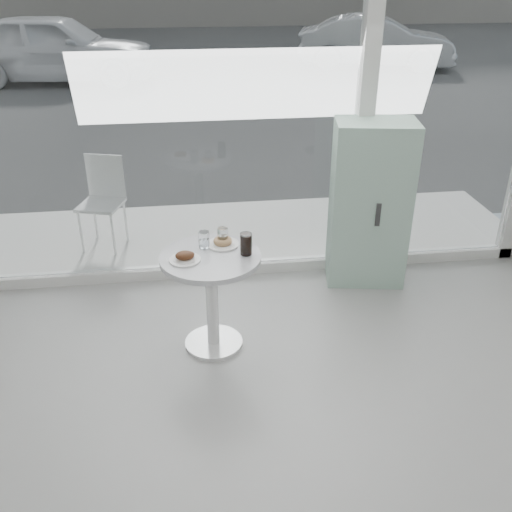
{
  "coord_description": "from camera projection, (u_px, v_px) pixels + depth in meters",
  "views": [
    {
      "loc": [
        -0.64,
        -1.67,
        2.64
      ],
      "look_at": [
        -0.2,
        1.7,
        0.85
      ],
      "focal_mm": 40.0,
      "sensor_mm": 36.0,
      "label": 1
    }
  ],
  "objects": [
    {
      "name": "storefront",
      "position": [
        269.0,
        86.0,
        4.61
      ],
      "size": [
        5.0,
        0.14,
        3.0
      ],
      "color": "white",
      "rests_on": "ground"
    },
    {
      "name": "room_shell",
      "position": [
        459.0,
        298.0,
        1.39
      ],
      "size": [
        6.0,
        6.0,
        6.0
      ],
      "color": "white",
      "rests_on": "ground"
    },
    {
      "name": "plate_donut",
      "position": [
        223.0,
        242.0,
        4.16
      ],
      "size": [
        0.24,
        0.24,
        0.06
      ],
      "color": "white",
      "rests_on": "main_table"
    },
    {
      "name": "patio_chair",
      "position": [
        103.0,
        196.0,
        5.58
      ],
      "size": [
        0.49,
        0.49,
        0.9
      ],
      "rotation": [
        0.0,
        0.0,
        -0.3
      ],
      "color": "white",
      "rests_on": "patio_deck"
    },
    {
      "name": "main_table",
      "position": [
        211.0,
        282.0,
        4.12
      ],
      "size": [
        0.72,
        0.72,
        0.77
      ],
      "color": "white",
      "rests_on": "ground"
    },
    {
      "name": "patio_deck",
      "position": [
        249.0,
        232.0,
        6.09
      ],
      "size": [
        5.6,
        1.6,
        0.05
      ],
      "primitive_type": "cube",
      "color": "silver",
      "rests_on": "ground"
    },
    {
      "name": "plate_fritter",
      "position": [
        185.0,
        257.0,
        3.94
      ],
      "size": [
        0.22,
        0.22,
        0.07
      ],
      "color": "white",
      "rests_on": "main_table"
    },
    {
      "name": "water_tumbler_a",
      "position": [
        204.0,
        241.0,
        4.1
      ],
      "size": [
        0.08,
        0.08,
        0.13
      ],
      "color": "white",
      "rests_on": "main_table"
    },
    {
      "name": "cola_glass",
      "position": [
        246.0,
        244.0,
        4.0
      ],
      "size": [
        0.09,
        0.09,
        0.16
      ],
      "color": "white",
      "rests_on": "main_table"
    },
    {
      "name": "water_tumbler_b",
      "position": [
        223.0,
        237.0,
        4.16
      ],
      "size": [
        0.08,
        0.08,
        0.12
      ],
      "color": "white",
      "rests_on": "main_table"
    },
    {
      "name": "street",
      "position": [
        200.0,
        57.0,
        16.8
      ],
      "size": [
        40.0,
        24.0,
        0.0
      ],
      "primitive_type": "cube",
      "color": "#323232",
      "rests_on": "ground"
    },
    {
      "name": "car_silver",
      "position": [
        376.0,
        42.0,
        14.83
      ],
      "size": [
        4.2,
        2.42,
        1.31
      ],
      "primitive_type": "imported",
      "rotation": [
        0.0,
        0.0,
        1.3
      ],
      "color": "#A1A4A9",
      "rests_on": "street"
    },
    {
      "name": "car_white",
      "position": [
        55.0,
        48.0,
        13.08
      ],
      "size": [
        4.69,
        2.26,
        1.55
      ],
      "primitive_type": "imported",
      "rotation": [
        0.0,
        0.0,
        1.47
      ],
      "color": "silver",
      "rests_on": "street"
    },
    {
      "name": "mint_cabinet",
      "position": [
        369.0,
        204.0,
        4.96
      ],
      "size": [
        0.74,
        0.56,
        1.45
      ],
      "rotation": [
        0.0,
        0.0,
        -0.17
      ],
      "color": "#93BBA6",
      "rests_on": "ground"
    }
  ]
}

